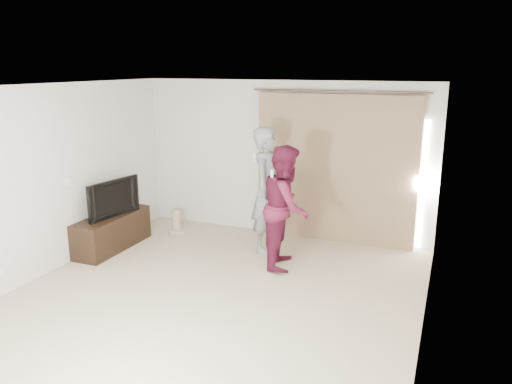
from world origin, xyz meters
TOP-DOWN VIEW (x-y plane):
  - floor at (0.00, 0.00)m, footprint 5.50×5.50m
  - wall_back at (0.00, 2.75)m, footprint 5.00×0.04m
  - wall_left at (-2.50, -0.00)m, footprint 0.04×5.50m
  - ceiling at (0.00, 0.00)m, footprint 5.00×5.50m
  - curtain at (0.91, 2.68)m, footprint 2.80×0.11m
  - tv_console at (-2.27, 1.03)m, footprint 0.49×1.42m
  - tv at (-2.27, 1.03)m, footprint 0.30×1.01m
  - scratching_post at (-1.72, 2.09)m, footprint 0.31×0.31m
  - person_man at (0.06, 1.87)m, footprint 0.50×0.73m
  - person_woman at (0.51, 1.40)m, footprint 0.81×0.96m

SIDE VIEW (x-z plane):
  - floor at x=0.00m, z-range 0.00..0.00m
  - scratching_post at x=-1.72m, z-range -0.04..0.37m
  - tv_console at x=-2.27m, z-range 0.00..0.55m
  - tv at x=-2.27m, z-range 0.55..1.12m
  - person_woman at x=0.51m, z-range 0.00..1.77m
  - person_man at x=0.06m, z-range 0.00..1.94m
  - curtain at x=0.91m, z-range -0.02..2.43m
  - wall_left at x=-2.50m, z-range 0.00..2.60m
  - wall_back at x=0.00m, z-range 0.00..2.60m
  - ceiling at x=0.00m, z-range 2.60..2.60m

